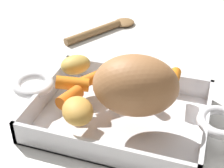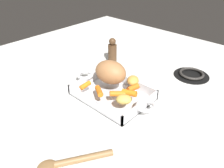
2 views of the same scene
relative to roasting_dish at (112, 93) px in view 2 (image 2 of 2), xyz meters
The scene contains 13 objects.
ground_plane 0.02m from the roasting_dish, ahead, with size 1.79×1.79×0.00m, color silver.
roasting_dish is the anchor object (origin of this frame).
pork_roast 0.09m from the roasting_dish, 144.03° to the left, with size 0.13×0.10×0.10m, color #A56E42.
baby_carrot_center_right 0.10m from the roasting_dish, 26.26° to the left, with size 0.02×0.02×0.05m, color orange.
baby_carrot_northeast 0.10m from the roasting_dish, ahead, with size 0.02×0.02×0.06m, color orange.
baby_carrot_southeast 0.08m from the roasting_dish, 95.98° to the right, with size 0.02×0.02×0.06m, color orange.
baby_carrot_long 0.12m from the roasting_dish, 135.78° to the right, with size 0.02×0.02×0.05m, color orange.
baby_carrot_center_left 0.08m from the roasting_dish, 30.46° to the right, with size 0.02×0.02×0.06m, color orange.
potato_halved 0.10m from the roasting_dish, 57.31° to the left, with size 0.06×0.05×0.04m, color gold.
potato_golden_large 0.13m from the roasting_dish, 26.66° to the right, with size 0.06×0.04×0.03m, color gold.
stove_burner_rear 0.42m from the roasting_dish, 67.29° to the left, with size 0.17×0.17×0.02m.
serving_spoon 0.35m from the roasting_dish, 66.66° to the right, with size 0.15×0.20×0.02m.
pepper_mill 0.32m from the roasting_dish, 132.70° to the left, with size 0.05×0.05×0.14m.
Camera 2 is at (0.51, -0.55, 0.53)m, focal length 35.39 mm.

